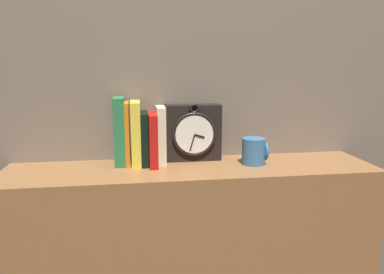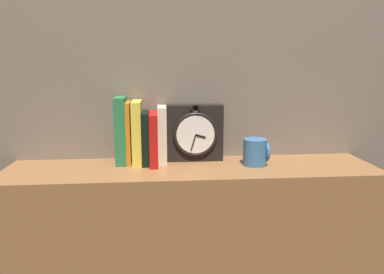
{
  "view_description": "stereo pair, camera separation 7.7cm",
  "coord_description": "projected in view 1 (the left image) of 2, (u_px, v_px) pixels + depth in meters",
  "views": [
    {
      "loc": [
        -0.19,
        -1.24,
        1.2
      ],
      "look_at": [
        0.0,
        0.0,
        0.95
      ],
      "focal_mm": 35.0,
      "sensor_mm": 36.0,
      "label": 1
    },
    {
      "loc": [
        -0.11,
        -1.25,
        1.2
      ],
      "look_at": [
        0.0,
        0.0,
        0.95
      ],
      "focal_mm": 35.0,
      "sensor_mm": 36.0,
      "label": 2
    }
  ],
  "objects": [
    {
      "name": "book_slot2_yellow",
      "position": [
        136.0,
        133.0,
        1.32
      ],
      "size": [
        0.03,
        0.13,
        0.23
      ],
      "color": "yellow",
      "rests_on": "bookshelf"
    },
    {
      "name": "book_slot5_cream",
      "position": [
        161.0,
        135.0,
        1.35
      ],
      "size": [
        0.03,
        0.11,
        0.2
      ],
      "color": "beige",
      "rests_on": "bookshelf"
    },
    {
      "name": "mug",
      "position": [
        254.0,
        151.0,
        1.34
      ],
      "size": [
        0.09,
        0.08,
        0.09
      ],
      "color": "teal",
      "rests_on": "bookshelf"
    },
    {
      "name": "book_slot3_black",
      "position": [
        144.0,
        138.0,
        1.33
      ],
      "size": [
        0.03,
        0.13,
        0.19
      ],
      "color": "black",
      "rests_on": "bookshelf"
    },
    {
      "name": "book_slot0_green",
      "position": [
        120.0,
        131.0,
        1.32
      ],
      "size": [
        0.04,
        0.11,
        0.24
      ],
      "color": "#277241",
      "rests_on": "bookshelf"
    },
    {
      "name": "book_slot4_red",
      "position": [
        153.0,
        139.0,
        1.32
      ],
      "size": [
        0.03,
        0.16,
        0.18
      ],
      "color": "red",
      "rests_on": "bookshelf"
    },
    {
      "name": "clock",
      "position": [
        193.0,
        133.0,
        1.38
      ],
      "size": [
        0.21,
        0.08,
        0.22
      ],
      "color": "black",
      "rests_on": "bookshelf"
    },
    {
      "name": "wall_back",
      "position": [
        185.0,
        35.0,
        1.38
      ],
      "size": [
        6.0,
        0.05,
        2.6
      ],
      "color": "#756656",
      "rests_on": "ground_plane"
    },
    {
      "name": "book_slot1_orange",
      "position": [
        127.0,
        133.0,
        1.33
      ],
      "size": [
        0.02,
        0.11,
        0.22
      ],
      "color": "orange",
      "rests_on": "bookshelf"
    }
  ]
}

